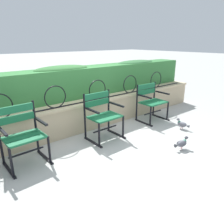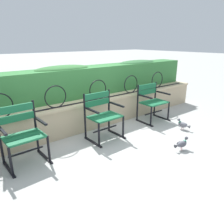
{
  "view_description": "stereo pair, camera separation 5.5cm",
  "coord_description": "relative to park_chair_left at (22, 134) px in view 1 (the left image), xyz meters",
  "views": [
    {
      "loc": [
        -2.32,
        -2.71,
        1.77
      ],
      "look_at": [
        0.0,
        0.1,
        0.55
      ],
      "focal_mm": 34.37,
      "sensor_mm": 36.0,
      "label": 1
    },
    {
      "loc": [
        -2.28,
        -2.75,
        1.77
      ],
      "look_at": [
        0.0,
        0.1,
        0.55
      ],
      "focal_mm": 34.37,
      "sensor_mm": 36.0,
      "label": 2
    }
  ],
  "objects": [
    {
      "name": "park_chair_left",
      "position": [
        0.0,
        0.0,
        0.0
      ],
      "size": [
        0.6,
        0.54,
        0.89
      ],
      "color": "#19663D",
      "rests_on": "ground"
    },
    {
      "name": "hedge_row",
      "position": [
        1.48,
        1.0,
        0.47
      ],
      "size": [
        6.49,
        0.55,
        0.75
      ],
      "color": "#387A3D",
      "rests_on": "stone_wall"
    },
    {
      "name": "park_chair_centre",
      "position": [
        1.44,
        -0.04,
        -0.0
      ],
      "size": [
        0.61,
        0.53,
        0.87
      ],
      "color": "#19663D",
      "rests_on": "ground"
    },
    {
      "name": "park_chair_right",
      "position": [
        2.89,
        0.03,
        -0.01
      ],
      "size": [
        0.63,
        0.54,
        0.84
      ],
      "color": "#19663D",
      "rests_on": "ground"
    },
    {
      "name": "pigeon_far_side",
      "position": [
        2.19,
        -1.28,
        -0.36
      ],
      "size": [
        0.29,
        0.13,
        0.22
      ],
      "color": "#5B5B66",
      "rests_on": "ground"
    },
    {
      "name": "stone_wall",
      "position": [
        1.51,
        0.55,
        -0.17
      ],
      "size": [
        6.62,
        0.41,
        0.6
      ],
      "color": "tan",
      "rests_on": "ground"
    },
    {
      "name": "pigeon_near_chairs",
      "position": [
        2.97,
        -0.78,
        -0.36
      ],
      "size": [
        0.13,
        0.29,
        0.22
      ],
      "color": "slate",
      "rests_on": "ground"
    },
    {
      "name": "ground_plane",
      "position": [
        1.51,
        -0.34,
        -0.47
      ],
      "size": [
        60.0,
        60.0,
        0.0
      ],
      "primitive_type": "plane",
      "color": "#ADADA8"
    },
    {
      "name": "iron_arch_fence",
      "position": [
        1.28,
        0.47,
        0.31
      ],
      "size": [
        6.09,
        0.02,
        0.42
      ],
      "color": "black",
      "rests_on": "stone_wall"
    }
  ]
}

